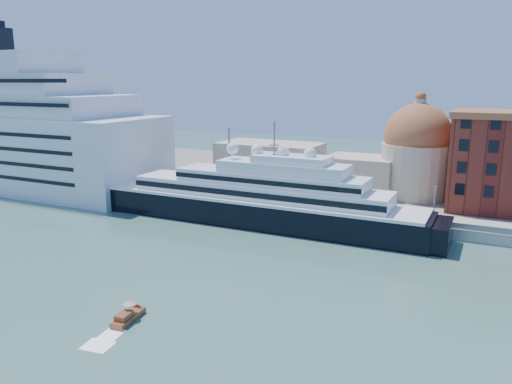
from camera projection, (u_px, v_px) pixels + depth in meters
The scene contains 9 objects.
ground at pixel (239, 259), 91.36m from camera, with size 400.00×400.00×0.00m, color #39645C.
quay at pixel (304, 210), 120.93m from camera, with size 180.00×10.00×2.50m, color gray.
land at pixel (350, 181), 156.97m from camera, with size 260.00×72.00×2.00m, color slate.
quay_fence at pixel (297, 207), 116.57m from camera, with size 180.00×0.10×1.20m, color slate.
superyacht at pixel (239, 201), 115.60m from camera, with size 91.65×12.71×27.39m.
service_barge at pixel (151, 206), 127.28m from camera, with size 10.85×4.54×2.38m.
water_taxi at pixel (128, 317), 67.75m from camera, with size 2.74×6.14×2.81m.
church at pixel (357, 159), 136.91m from camera, with size 66.00×18.00×25.50m.
lamp_posts at pixel (254, 173), 122.93m from camera, with size 120.80×2.40×18.00m.
Camera 1 is at (40.65, -76.37, 32.02)m, focal length 35.00 mm.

